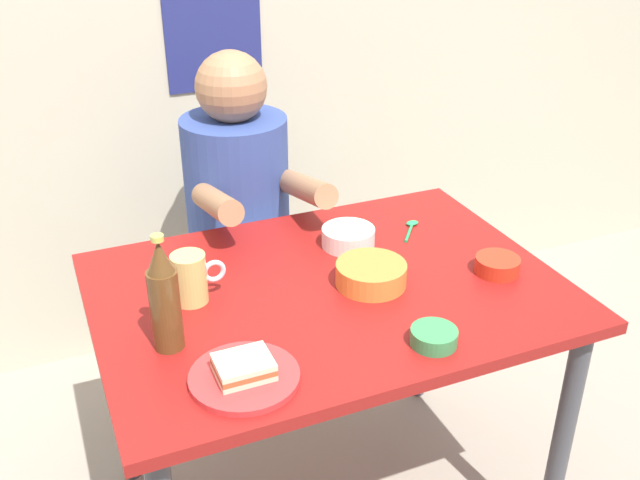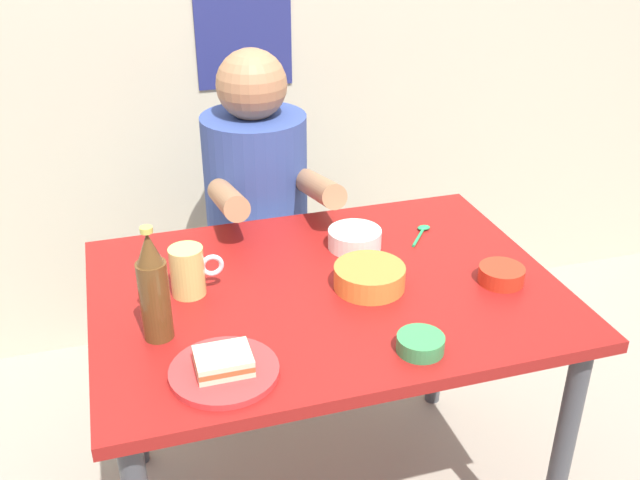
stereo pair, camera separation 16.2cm
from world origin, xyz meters
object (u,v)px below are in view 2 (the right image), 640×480
(dining_table, at_px, (326,319))
(beer_mug, at_px, (189,271))
(beer_bottle, at_px, (154,289))
(person_seated, at_px, (257,181))
(plate_orange, at_px, (224,371))
(dip_bowl_green, at_px, (420,343))
(stool, at_px, (261,293))
(sandwich, at_px, (223,361))

(dining_table, distance_m, beer_mug, 0.36)
(beer_mug, distance_m, beer_bottle, 0.19)
(person_seated, distance_m, plate_orange, 0.92)
(beer_mug, bearing_deg, dip_bowl_green, -40.50)
(beer_bottle, bearing_deg, plate_orange, -56.75)
(beer_mug, xyz_separation_m, dip_bowl_green, (0.43, -0.36, -0.04))
(dining_table, xyz_separation_m, dip_bowl_green, (0.11, -0.30, 0.11))
(plate_orange, bearing_deg, person_seated, 73.61)
(dining_table, xyz_separation_m, beer_mug, (-0.31, 0.06, 0.15))
(beer_mug, bearing_deg, beer_bottle, -119.49)
(stool, xyz_separation_m, beer_bottle, (-0.37, -0.72, 0.51))
(dining_table, bearing_deg, plate_orange, -138.26)
(sandwich, relative_size, beer_bottle, 0.42)
(person_seated, bearing_deg, dip_bowl_green, -81.06)
(person_seated, xyz_separation_m, sandwich, (-0.26, -0.88, 0.01))
(dip_bowl_green, bearing_deg, stool, 98.84)
(plate_orange, relative_size, beer_mug, 1.75)
(plate_orange, relative_size, dip_bowl_green, 2.20)
(stool, distance_m, beer_mug, 0.78)
(stool, height_order, sandwich, sandwich)
(sandwich, bearing_deg, plate_orange, 180.00)
(plate_orange, height_order, beer_mug, beer_mug)
(stool, relative_size, plate_orange, 2.05)
(beer_mug, height_order, beer_bottle, beer_bottle)
(plate_orange, distance_m, dip_bowl_green, 0.41)
(plate_orange, bearing_deg, beer_mug, 93.99)
(dining_table, relative_size, plate_orange, 5.00)
(dip_bowl_green, bearing_deg, plate_orange, 174.29)
(plate_orange, xyz_separation_m, dip_bowl_green, (0.40, -0.04, 0.01))
(person_seated, height_order, plate_orange, person_seated)
(sandwich, bearing_deg, beer_mug, 93.99)
(dining_table, height_order, beer_bottle, beer_bottle)
(dip_bowl_green, bearing_deg, beer_bottle, 157.90)
(beer_bottle, distance_m, dip_bowl_green, 0.56)
(person_seated, relative_size, dip_bowl_green, 7.20)
(beer_mug, bearing_deg, sandwich, -86.01)
(person_seated, bearing_deg, beer_bottle, -117.42)
(person_seated, bearing_deg, stool, 90.00)
(beer_mug, bearing_deg, dining_table, -11.30)
(dip_bowl_green, bearing_deg, dining_table, 110.30)
(stool, xyz_separation_m, dip_bowl_green, (0.14, -0.93, 0.41))
(beer_bottle, bearing_deg, dip_bowl_green, -22.10)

